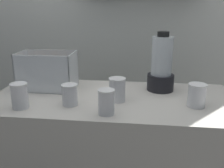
% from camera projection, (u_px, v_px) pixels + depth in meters
% --- Properties ---
extents(counter, '(1.40, 0.64, 0.90)m').
position_uv_depth(counter, '(112.00, 164.00, 1.55)').
color(counter, beige).
rests_on(counter, ground_plane).
extents(back_wall_unit, '(2.60, 0.24, 2.50)m').
position_uv_depth(back_wall_unit, '(123.00, 24.00, 2.03)').
color(back_wall_unit, silver).
rests_on(back_wall_unit, ground_plane).
extents(carrot_display_bin, '(0.34, 0.21, 0.23)m').
position_uv_depth(carrot_display_bin, '(49.00, 78.00, 1.55)').
color(carrot_display_bin, white).
rests_on(carrot_display_bin, counter).
extents(blender_pitcher, '(0.16, 0.16, 0.36)m').
position_uv_depth(blender_pitcher, '(161.00, 67.00, 1.50)').
color(blender_pitcher, black).
rests_on(blender_pitcher, counter).
extents(juice_cup_pomegranate_left, '(0.09, 0.09, 0.13)m').
position_uv_depth(juice_cup_pomegranate_left, '(20.00, 97.00, 1.25)').
color(juice_cup_pomegranate_left, white).
rests_on(juice_cup_pomegranate_left, counter).
extents(juice_cup_orange_middle, '(0.08, 0.08, 0.11)m').
position_uv_depth(juice_cup_orange_middle, '(70.00, 96.00, 1.29)').
color(juice_cup_orange_middle, white).
rests_on(juice_cup_orange_middle, counter).
extents(juice_cup_beet_right, '(0.08, 0.08, 0.12)m').
position_uv_depth(juice_cup_beet_right, '(107.00, 103.00, 1.18)').
color(juice_cup_beet_right, white).
rests_on(juice_cup_beet_right, counter).
extents(juice_cup_orange_far_right, '(0.09, 0.09, 0.13)m').
position_uv_depth(juice_cup_orange_far_right, '(117.00, 91.00, 1.35)').
color(juice_cup_orange_far_right, white).
rests_on(juice_cup_orange_far_right, counter).
extents(juice_cup_carrot_rightmost, '(0.09, 0.09, 0.12)m').
position_uv_depth(juice_cup_carrot_rightmost, '(197.00, 96.00, 1.27)').
color(juice_cup_carrot_rightmost, white).
rests_on(juice_cup_carrot_rightmost, counter).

